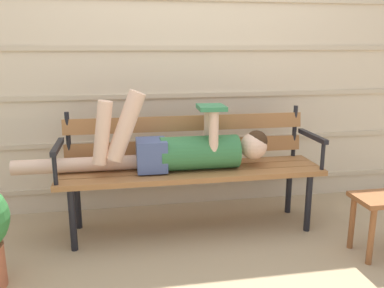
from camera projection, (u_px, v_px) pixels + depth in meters
The scene contains 4 objects.
ground_plane at pixel (196, 238), 2.78m from camera, with size 12.00×12.00×0.00m, color tan.
house_siding at pixel (180, 72), 3.16m from camera, with size 4.47×0.08×2.17m.
park_bench at pixel (190, 161), 2.86m from camera, with size 1.82×0.44×0.84m.
reclining_person at pixel (178, 148), 2.75m from camera, with size 1.73×0.26×0.57m.
Camera 1 is at (-0.48, -2.50, 1.29)m, focal length 37.85 mm.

